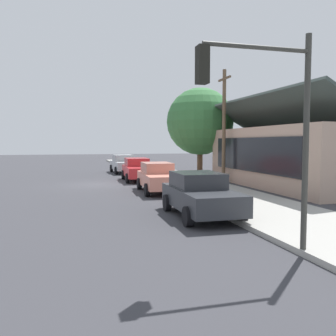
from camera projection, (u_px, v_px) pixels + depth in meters
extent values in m
plane|color=#38383D|center=(98.00, 184.00, 23.05)|extent=(120.00, 120.00, 0.00)
cube|color=#A3A099|center=(181.00, 181.00, 24.53)|extent=(60.00, 4.20, 0.16)
cube|color=silver|center=(124.00, 165.00, 31.75)|extent=(4.55, 1.95, 0.70)
cube|color=#A0A2A6|center=(123.00, 158.00, 32.13)|extent=(2.21, 1.66, 0.56)
cylinder|color=black|center=(137.00, 170.00, 30.71)|extent=(0.67, 0.24, 0.66)
cylinder|color=black|center=(116.00, 171.00, 30.18)|extent=(0.67, 0.24, 0.66)
cylinder|color=black|center=(131.00, 168.00, 33.37)|extent=(0.67, 0.24, 0.66)
cylinder|color=black|center=(111.00, 168.00, 32.83)|extent=(0.67, 0.24, 0.66)
cube|color=red|center=(138.00, 171.00, 25.17)|extent=(4.37, 1.92, 0.70)
cube|color=#A9272B|center=(137.00, 162.00, 25.54)|extent=(2.13, 1.62, 0.56)
cylinder|color=black|center=(153.00, 178.00, 24.09)|extent=(0.67, 0.25, 0.66)
cylinder|color=black|center=(127.00, 178.00, 23.70)|extent=(0.67, 0.25, 0.66)
cylinder|color=black|center=(147.00, 174.00, 26.69)|extent=(0.67, 0.25, 0.66)
cylinder|color=black|center=(123.00, 175.00, 26.29)|extent=(0.67, 0.25, 0.66)
cube|color=#EA8C75|center=(158.00, 180.00, 19.45)|extent=(4.56, 1.94, 0.70)
cube|color=tan|center=(157.00, 168.00, 19.84)|extent=(2.22, 1.61, 0.56)
cylinder|color=black|center=(180.00, 189.00, 18.31)|extent=(0.67, 0.25, 0.66)
cylinder|color=black|center=(147.00, 190.00, 17.94)|extent=(0.67, 0.25, 0.66)
cylinder|color=black|center=(168.00, 183.00, 21.01)|extent=(0.67, 0.25, 0.66)
cylinder|color=black|center=(139.00, 184.00, 20.64)|extent=(0.67, 0.25, 0.66)
cube|color=#2D3035|center=(201.00, 198.00, 13.01)|extent=(4.42, 1.96, 0.70)
cube|color=#27292D|center=(197.00, 180.00, 13.39)|extent=(2.14, 1.69, 0.56)
cylinder|color=black|center=(241.00, 214.00, 11.95)|extent=(0.66, 0.23, 0.66)
cylinder|color=black|center=(188.00, 217.00, 11.49)|extent=(0.66, 0.23, 0.66)
cylinder|color=black|center=(212.00, 201.00, 14.58)|extent=(0.66, 0.23, 0.66)
cylinder|color=black|center=(167.00, 203.00, 14.12)|extent=(0.66, 0.23, 0.66)
cube|color=tan|center=(300.00, 157.00, 22.18)|extent=(12.14, 6.58, 3.61)
cube|color=black|center=(251.00, 155.00, 21.28)|extent=(9.71, 0.08, 2.02)
cube|color=#3F4C47|center=(277.00, 113.00, 21.55)|extent=(12.74, 3.59, 2.01)
cube|color=#3F4C47|center=(324.00, 114.00, 22.42)|extent=(12.74, 3.59, 2.01)
cylinder|color=brown|center=(200.00, 158.00, 28.80)|extent=(0.44, 0.44, 2.90)
sphere|color=#38753D|center=(200.00, 121.00, 28.59)|extent=(5.33, 5.33, 5.33)
cylinder|color=#383833|center=(306.00, 147.00, 8.41)|extent=(0.14, 0.14, 5.20)
cylinder|color=#383833|center=(258.00, 47.00, 7.90)|extent=(0.10, 2.60, 0.10)
cube|color=black|center=(202.00, 65.00, 7.59)|extent=(0.28, 0.24, 0.80)
sphere|color=red|center=(200.00, 54.00, 7.72)|extent=(0.16, 0.16, 0.16)
sphere|color=yellow|center=(200.00, 66.00, 7.74)|extent=(0.16, 0.16, 0.16)
sphere|color=green|center=(200.00, 78.00, 7.76)|extent=(0.16, 0.16, 0.16)
cylinder|color=brown|center=(224.00, 127.00, 23.84)|extent=(0.24, 0.24, 7.50)
cube|color=brown|center=(224.00, 79.00, 23.62)|extent=(1.80, 0.12, 0.12)
cylinder|color=red|center=(144.00, 170.00, 29.65)|extent=(0.22, 0.22, 0.55)
sphere|color=red|center=(144.00, 166.00, 29.62)|extent=(0.18, 0.18, 0.18)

